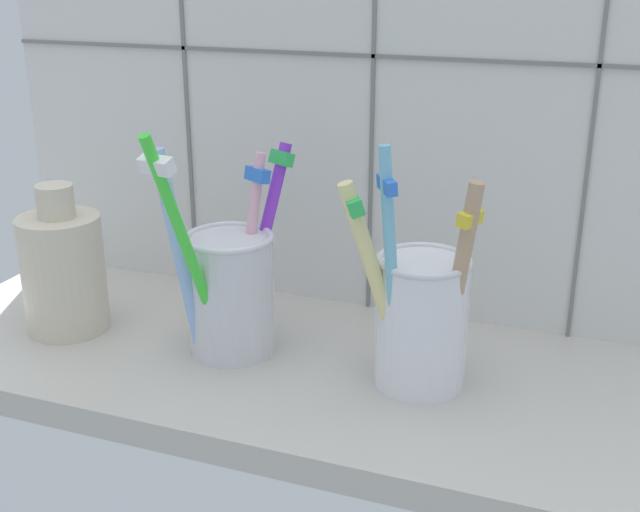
# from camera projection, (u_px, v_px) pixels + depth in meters

# --- Properties ---
(counter_slab) EXTENTS (0.64, 0.22, 0.02)m
(counter_slab) POSITION_uv_depth(u_px,v_px,m) (322.00, 377.00, 0.58)
(counter_slab) COLOR #BCB7AD
(counter_slab) RESTS_ON ground
(tile_wall_back) EXTENTS (0.64, 0.02, 0.45)m
(tile_wall_back) POSITION_uv_depth(u_px,v_px,m) (378.00, 52.00, 0.61)
(tile_wall_back) COLOR silver
(tile_wall_back) RESTS_ON ground
(toothbrush_cup_left) EXTENTS (0.07, 0.13, 0.18)m
(toothbrush_cup_left) POSITION_uv_depth(u_px,v_px,m) (227.00, 287.00, 0.58)
(toothbrush_cup_left) COLOR silver
(toothbrush_cup_left) RESTS_ON counter_slab
(toothbrush_cup_right) EXTENTS (0.09, 0.07, 0.17)m
(toothbrush_cup_right) POSITION_uv_depth(u_px,v_px,m) (419.00, 317.00, 0.53)
(toothbrush_cup_right) COLOR white
(toothbrush_cup_right) RESTS_ON counter_slab
(ceramic_vase) EXTENTS (0.06, 0.06, 0.12)m
(ceramic_vase) POSITION_uv_depth(u_px,v_px,m) (63.00, 270.00, 0.62)
(ceramic_vase) COLOR beige
(ceramic_vase) RESTS_ON counter_slab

